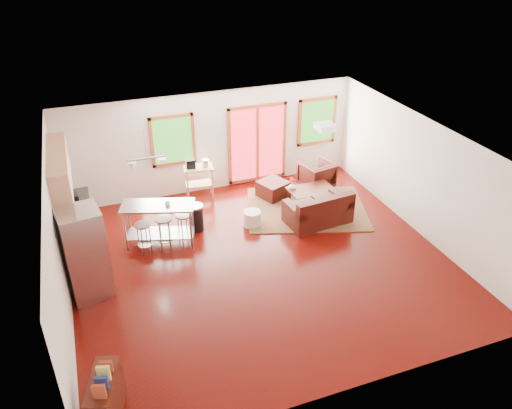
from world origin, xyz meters
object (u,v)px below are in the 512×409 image
object	(u,v)px
refrigerator	(86,254)
kitchen_cart	(198,171)
loveseat	(319,211)
coffee_table	(311,191)
island	(159,217)
armchair	(317,174)
rug	(306,209)
ottoman	(273,189)

from	to	relation	value
refrigerator	kitchen_cart	xyz separation A→B (m)	(2.83, 2.93, -0.16)
loveseat	coffee_table	bearing A→B (deg)	71.14
loveseat	island	distance (m)	3.64
loveseat	coffee_table	xyz separation A→B (m)	(0.20, 0.84, 0.07)
armchair	kitchen_cart	xyz separation A→B (m)	(-3.05, 0.50, 0.35)
loveseat	rug	bearing A→B (deg)	83.35
refrigerator	loveseat	bearing A→B (deg)	-0.01
coffee_table	island	size ratio (longest dim) A/B	0.69
rug	ottoman	xyz separation A→B (m)	(-0.54, 0.87, 0.20)
ottoman	island	size ratio (longest dim) A/B	0.39
island	refrigerator	bearing A→B (deg)	-141.58
coffee_table	ottoman	xyz separation A→B (m)	(-0.72, 0.70, -0.17)
rug	island	size ratio (longest dim) A/B	1.73
coffee_table	armchair	distance (m)	0.96
coffee_table	loveseat	bearing A→B (deg)	-103.40
rug	armchair	xyz separation A→B (m)	(0.73, 0.96, 0.38)
armchair	island	distance (m)	4.52
ottoman	refrigerator	size ratio (longest dim) A/B	0.36
rug	refrigerator	bearing A→B (deg)	-164.09
loveseat	armchair	distance (m)	1.79
rug	coffee_table	world-z (taller)	coffee_table
loveseat	armchair	bearing A→B (deg)	60.09
armchair	rug	bearing A→B (deg)	41.15
coffee_table	refrigerator	world-z (taller)	refrigerator
loveseat	coffee_table	distance (m)	0.87
loveseat	kitchen_cart	world-z (taller)	kitchen_cart
rug	island	bearing A→B (deg)	-176.01
coffee_table	island	xyz separation A→B (m)	(-3.80, -0.42, 0.28)
loveseat	armchair	size ratio (longest dim) A/B	1.95
ottoman	kitchen_cart	xyz separation A→B (m)	(-1.78, 0.60, 0.53)
ottoman	island	bearing A→B (deg)	-160.03
ottoman	refrigerator	bearing A→B (deg)	-153.15
kitchen_cart	loveseat	bearing A→B (deg)	-42.82
loveseat	coffee_table	world-z (taller)	loveseat
armchair	kitchen_cart	size ratio (longest dim) A/B	0.72
loveseat	island	xyz separation A→B (m)	(-3.60, 0.42, 0.36)
coffee_table	ottoman	size ratio (longest dim) A/B	1.75
ottoman	coffee_table	bearing A→B (deg)	-43.98
ottoman	island	distance (m)	3.30
refrigerator	armchair	bearing A→B (deg)	13.63
kitchen_cart	ottoman	bearing A→B (deg)	-18.55
rug	coffee_table	size ratio (longest dim) A/B	2.51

